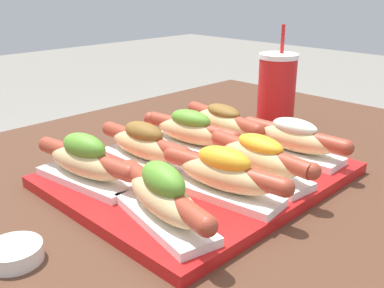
{
  "coord_description": "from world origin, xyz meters",
  "views": [
    {
      "loc": [
        -0.54,
        -0.53,
        1.02
      ],
      "look_at": [
        -0.04,
        -0.04,
        0.76
      ],
      "focal_mm": 42.0,
      "sensor_mm": 36.0,
      "label": 1
    }
  ],
  "objects": [
    {
      "name": "serving_tray",
      "position": [
        -0.04,
        -0.06,
        0.71
      ],
      "size": [
        0.44,
        0.37,
        0.02
      ],
      "color": "red",
      "rests_on": "patio_table"
    },
    {
      "name": "hot_dog_0",
      "position": [
        -0.2,
        -0.14,
        0.76
      ],
      "size": [
        0.1,
        0.21,
        0.08
      ],
      "color": "white",
      "rests_on": "serving_tray"
    },
    {
      "name": "hot_dog_1",
      "position": [
        -0.09,
        -0.15,
        0.76
      ],
      "size": [
        0.08,
        0.22,
        0.07
      ],
      "color": "white",
      "rests_on": "serving_tray"
    },
    {
      "name": "hot_dog_2",
      "position": [
        0.0,
        -0.14,
        0.76
      ],
      "size": [
        0.08,
        0.22,
        0.07
      ],
      "color": "white",
      "rests_on": "serving_tray"
    },
    {
      "name": "hot_dog_3",
      "position": [
        0.11,
        -0.13,
        0.76
      ],
      "size": [
        0.07,
        0.22,
        0.07
      ],
      "color": "white",
      "rests_on": "serving_tray"
    },
    {
      "name": "hot_dog_4",
      "position": [
        -0.2,
        0.03,
        0.76
      ],
      "size": [
        0.08,
        0.22,
        0.08
      ],
      "color": "white",
      "rests_on": "serving_tray"
    },
    {
      "name": "hot_dog_5",
      "position": [
        -0.09,
        0.03,
        0.76
      ],
      "size": [
        0.06,
        0.22,
        0.07
      ],
      "color": "white",
      "rests_on": "serving_tray"
    },
    {
      "name": "hot_dog_6",
      "position": [
        0.02,
        0.03,
        0.76
      ],
      "size": [
        0.08,
        0.22,
        0.07
      ],
      "color": "white",
      "rests_on": "serving_tray"
    },
    {
      "name": "hot_dog_7",
      "position": [
        0.1,
        0.02,
        0.76
      ],
      "size": [
        0.09,
        0.22,
        0.07
      ],
      "color": "white",
      "rests_on": "serving_tray"
    },
    {
      "name": "sauce_bowl",
      "position": [
        -0.36,
        -0.06,
        0.72
      ],
      "size": [
        0.07,
        0.07,
        0.02
      ],
      "color": "white",
      "rests_on": "patio_table"
    },
    {
      "name": "drink_cup",
      "position": [
        0.27,
        0.02,
        0.79
      ],
      "size": [
        0.08,
        0.08,
        0.23
      ],
      "color": "red",
      "rests_on": "patio_table"
    }
  ]
}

